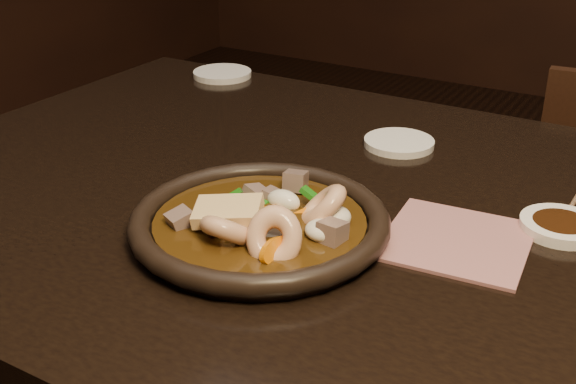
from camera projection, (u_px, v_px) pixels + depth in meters
The scene contains 8 objects.
table at pixel (430, 278), 0.93m from camera, with size 1.60×0.90×0.75m.
plate at pixel (260, 223), 0.86m from camera, with size 0.31×0.31×0.03m.
stirfry at pixel (266, 221), 0.86m from camera, with size 0.21×0.20×0.07m.
soy_dish at pixel (561, 226), 0.88m from camera, with size 0.10×0.10×0.01m, color white.
saucer_left at pixel (222, 74), 1.47m from camera, with size 0.12×0.12×0.01m, color white.
saucer_right at pixel (399, 143), 1.13m from camera, with size 0.11×0.11×0.01m, color white.
chopsticks at pixel (576, 198), 0.95m from camera, with size 0.01×0.23×0.01m.
napkin at pixel (456, 240), 0.85m from camera, with size 0.16×0.16×0.00m, color #9F6164.
Camera 1 is at (0.24, -0.77, 1.17)m, focal length 45.00 mm.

